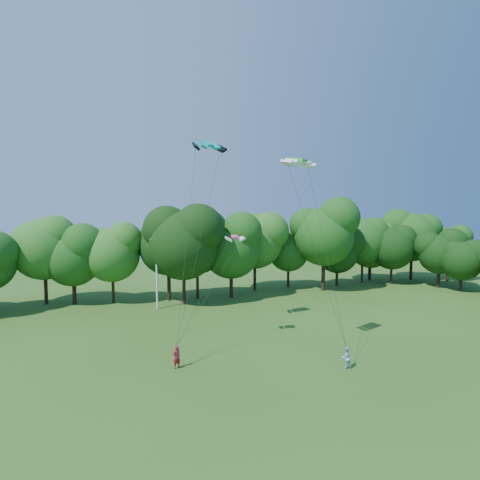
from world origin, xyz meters
name	(u,v)px	position (x,y,z in m)	size (l,w,h in m)	color
ground	(308,457)	(0.00, 0.00, 0.00)	(160.00, 160.00, 0.00)	#2E5216
utility_pole	(157,272)	(-3.36, 30.95, 4.54)	(1.71, 0.63, 8.86)	silver
kite_flyer_left	(177,357)	(-4.18, 12.43, 0.88)	(0.64, 0.42, 1.75)	maroon
kite_flyer_right	(346,358)	(7.94, 8.16, 0.83)	(0.81, 0.63, 1.66)	#AABBEC
kite_teal	(208,143)	(0.24, 19.51, 18.30)	(3.35, 1.93, 0.84)	#059C9E
kite_green	(299,160)	(5.65, 11.78, 16.01)	(3.29, 2.34, 0.49)	green
kite_pink	(235,237)	(1.79, 16.26, 9.66)	(1.79, 0.97, 0.28)	#EF4285
tree_back_center	(184,237)	(0.20, 32.04, 8.77)	(9.66, 9.66, 14.05)	black
tree_back_east	(370,239)	(34.27, 38.53, 7.33)	(8.07, 8.07, 11.74)	black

